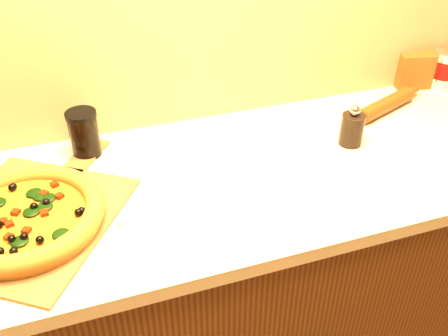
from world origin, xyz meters
TOP-DOWN VIEW (x-y plane):
  - cabinet at (0.00, 1.43)m, footprint 2.80×0.65m
  - countertop at (0.00, 1.43)m, footprint 2.84×0.68m
  - pizza_peel at (-0.45, 1.41)m, footprint 0.58×0.63m
  - pizza at (-0.46, 1.38)m, footprint 0.38×0.38m
  - pepper_grinder at (0.47, 1.45)m, footprint 0.07×0.07m
  - rolling_pin at (0.68, 1.59)m, footprint 0.35×0.15m
  - coffee_canister at (0.98, 1.69)m, footprint 0.10×0.10m
  - dark_jar at (-0.29, 1.65)m, footprint 0.09×0.09m

SIDE VIEW (x-z plane):
  - cabinet at x=0.00m, z-range 0.00..0.86m
  - countertop at x=0.00m, z-range 0.86..0.90m
  - pizza_peel at x=-0.45m, z-range 0.90..0.91m
  - rolling_pin at x=0.68m, z-range 0.90..0.95m
  - pizza at x=-0.46m, z-range 0.91..0.96m
  - pepper_grinder at x=0.47m, z-range 0.89..1.02m
  - coffee_canister at x=0.98m, z-range 0.90..1.04m
  - dark_jar at x=-0.29m, z-range 0.90..1.04m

